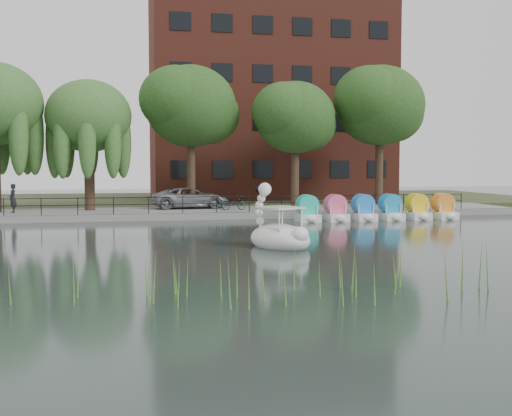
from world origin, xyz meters
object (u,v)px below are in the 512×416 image
object	(u,v)px
pedestrian	(13,196)
swan_boat	(279,233)
minivan	(190,196)
bicycle	(234,202)

from	to	relation	value
pedestrian	swan_boat	bearing A→B (deg)	16.33
minivan	swan_boat	size ratio (longest dim) A/B	1.61
bicycle	pedestrian	distance (m)	13.24
bicycle	pedestrian	xyz separation A→B (m)	(-13.23, 0.46, 0.49)
bicycle	pedestrian	size ratio (longest dim) A/B	0.87
pedestrian	swan_boat	xyz separation A→B (m)	(12.49, -15.47, -0.83)
minivan	swan_boat	distance (m)	17.28
minivan	pedestrian	distance (m)	10.87
pedestrian	swan_boat	size ratio (longest dim) A/B	0.56
bicycle	pedestrian	world-z (taller)	pedestrian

